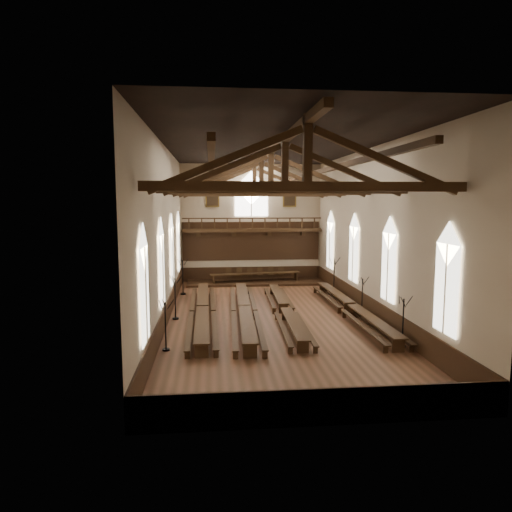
{
  "coord_description": "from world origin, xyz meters",
  "views": [
    {
      "loc": [
        -3.37,
        -26.04,
        6.9
      ],
      "look_at": [
        -0.7,
        1.5,
        3.54
      ],
      "focal_mm": 32.0,
      "sensor_mm": 36.0,
      "label": 1
    }
  ],
  "objects_px": {
    "refectory_row_a": "(203,309)",
    "candelabrum_right_near": "(403,332)",
    "candelabrum_left_near": "(166,335)",
    "candelabrum_left_far": "(183,284)",
    "candelabrum_left_mid": "(175,306)",
    "candelabrum_right_far": "(334,283)",
    "refectory_row_d": "(352,307)",
    "dais": "(256,282)",
    "high_table": "(256,274)",
    "refectory_row_c": "(285,309)",
    "refectory_row_b": "(245,309)",
    "candelabrum_right_mid": "(362,304)"
  },
  "relations": [
    {
      "from": "high_table",
      "to": "candelabrum_right_mid",
      "type": "relative_size",
      "value": 3.2
    },
    {
      "from": "candelabrum_left_far",
      "to": "candelabrum_right_mid",
      "type": "height_order",
      "value": "candelabrum_left_far"
    },
    {
      "from": "candelabrum_left_far",
      "to": "candelabrum_right_near",
      "type": "bearing_deg",
      "value": -50.19
    },
    {
      "from": "refectory_row_a",
      "to": "candelabrum_right_mid",
      "type": "height_order",
      "value": "candelabrum_right_mid"
    },
    {
      "from": "candelabrum_right_near",
      "to": "high_table",
      "type": "bearing_deg",
      "value": 107.15
    },
    {
      "from": "refectory_row_a",
      "to": "candelabrum_right_mid",
      "type": "bearing_deg",
      "value": -2.39
    },
    {
      "from": "candelabrum_right_far",
      "to": "dais",
      "type": "bearing_deg",
      "value": 136.62
    },
    {
      "from": "refectory_row_c",
      "to": "candelabrum_left_far",
      "type": "bearing_deg",
      "value": 132.15
    },
    {
      "from": "candelabrum_left_near",
      "to": "candelabrum_right_near",
      "type": "bearing_deg",
      "value": -2.88
    },
    {
      "from": "dais",
      "to": "high_table",
      "type": "relative_size",
      "value": 1.49
    },
    {
      "from": "refectory_row_a",
      "to": "refectory_row_b",
      "type": "distance_m",
      "value": 2.47
    },
    {
      "from": "candelabrum_left_mid",
      "to": "candelabrum_right_mid",
      "type": "distance_m",
      "value": 11.1
    },
    {
      "from": "candelabrum_right_near",
      "to": "candelabrum_left_near",
      "type": "bearing_deg",
      "value": 177.12
    },
    {
      "from": "refectory_row_d",
      "to": "candelabrum_right_far",
      "type": "distance_m",
      "value": 6.16
    },
    {
      "from": "refectory_row_d",
      "to": "high_table",
      "type": "height_order",
      "value": "high_table"
    },
    {
      "from": "candelabrum_left_mid",
      "to": "candelabrum_right_near",
      "type": "relative_size",
      "value": 1.06
    },
    {
      "from": "refectory_row_d",
      "to": "candelabrum_left_near",
      "type": "xyz_separation_m",
      "value": [
        -10.54,
        -5.55,
        0.2
      ]
    },
    {
      "from": "candelabrum_left_near",
      "to": "candelabrum_left_far",
      "type": "distance_m",
      "value": 12.76
    },
    {
      "from": "refectory_row_a",
      "to": "high_table",
      "type": "height_order",
      "value": "high_table"
    },
    {
      "from": "dais",
      "to": "candelabrum_left_far",
      "type": "bearing_deg",
      "value": -145.57
    },
    {
      "from": "high_table",
      "to": "candelabrum_left_near",
      "type": "bearing_deg",
      "value": -109.04
    },
    {
      "from": "refectory_row_c",
      "to": "high_table",
      "type": "xyz_separation_m",
      "value": [
        -0.71,
        11.11,
        0.29
      ]
    },
    {
      "from": "refectory_row_d",
      "to": "dais",
      "type": "bearing_deg",
      "value": 113.15
    },
    {
      "from": "refectory_row_d",
      "to": "dais",
      "type": "xyz_separation_m",
      "value": [
        -4.78,
        11.17,
        -0.45
      ]
    },
    {
      "from": "candelabrum_left_mid",
      "to": "candelabrum_left_far",
      "type": "height_order",
      "value": "candelabrum_left_far"
    },
    {
      "from": "candelabrum_right_far",
      "to": "candelabrum_right_mid",
      "type": "bearing_deg",
      "value": -90.0
    },
    {
      "from": "refectory_row_d",
      "to": "candelabrum_right_mid",
      "type": "height_order",
      "value": "candelabrum_right_mid"
    },
    {
      "from": "candelabrum_left_far",
      "to": "candelabrum_right_mid",
      "type": "bearing_deg",
      "value": -33.77
    },
    {
      "from": "dais",
      "to": "high_table",
      "type": "height_order",
      "value": "high_table"
    },
    {
      "from": "candelabrum_left_near",
      "to": "candelabrum_right_near",
      "type": "xyz_separation_m",
      "value": [
        11.1,
        -0.56,
        0.01
      ]
    },
    {
      "from": "refectory_row_a",
      "to": "candelabrum_right_near",
      "type": "distance_m",
      "value": 11.42
    },
    {
      "from": "candelabrum_left_mid",
      "to": "candelabrum_right_far",
      "type": "relative_size",
      "value": 0.94
    },
    {
      "from": "refectory_row_d",
      "to": "candelabrum_right_near",
      "type": "height_order",
      "value": "candelabrum_right_near"
    },
    {
      "from": "high_table",
      "to": "candelabrum_left_mid",
      "type": "xyz_separation_m",
      "value": [
        -5.77,
        -11.07,
        0.0
      ]
    },
    {
      "from": "dais",
      "to": "candelabrum_left_far",
      "type": "height_order",
      "value": "candelabrum_left_far"
    },
    {
      "from": "dais",
      "to": "candelabrum_left_far",
      "type": "relative_size",
      "value": 4.19
    },
    {
      "from": "candelabrum_right_near",
      "to": "candelabrum_right_mid",
      "type": "height_order",
      "value": "candelabrum_right_near"
    },
    {
      "from": "high_table",
      "to": "candelabrum_left_near",
      "type": "relative_size",
      "value": 3.16
    },
    {
      "from": "candelabrum_right_mid",
      "to": "candelabrum_left_near",
      "type": "bearing_deg",
      "value": -154.31
    },
    {
      "from": "refectory_row_c",
      "to": "candelabrum_right_near",
      "type": "xyz_separation_m",
      "value": [
        4.62,
        -6.16,
        0.25
      ]
    },
    {
      "from": "refectory_row_b",
      "to": "dais",
      "type": "xyz_separation_m",
      "value": [
        1.73,
        11.16,
        -0.47
      ]
    },
    {
      "from": "refectory_row_a",
      "to": "refectory_row_d",
      "type": "bearing_deg",
      "value": -1.2
    },
    {
      "from": "dais",
      "to": "refectory_row_c",
      "type": "bearing_deg",
      "value": -86.35
    },
    {
      "from": "candelabrum_left_far",
      "to": "candelabrum_left_near",
      "type": "bearing_deg",
      "value": -90.0
    },
    {
      "from": "candelabrum_right_near",
      "to": "candelabrum_left_mid",
      "type": "bearing_deg",
      "value": 150.79
    },
    {
      "from": "candelabrum_right_far",
      "to": "refectory_row_d",
      "type": "bearing_deg",
      "value": -95.18
    },
    {
      "from": "candelabrum_right_far",
      "to": "refectory_row_a",
      "type": "bearing_deg",
      "value": -148.05
    },
    {
      "from": "refectory_row_a",
      "to": "candelabrum_right_near",
      "type": "relative_size",
      "value": 5.9
    },
    {
      "from": "high_table",
      "to": "candelabrum_left_near",
      "type": "height_order",
      "value": "candelabrum_left_near"
    },
    {
      "from": "candelabrum_left_near",
      "to": "candelabrum_right_far",
      "type": "relative_size",
      "value": 0.87
    }
  ]
}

